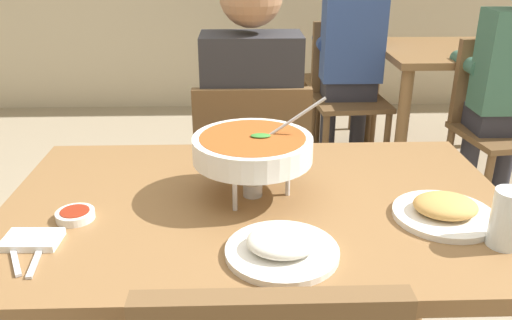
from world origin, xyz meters
The scene contains 17 objects.
dining_table_main centered at (0.00, 0.00, 0.65)m, with size 1.28×0.81×0.77m.
chair_diner_main centered at (0.00, 0.69, 0.51)m, with size 0.44×0.44×0.90m.
diner_main centered at (0.00, 0.72, 0.75)m, with size 0.40×0.45×1.31m.
curry_bowl centered at (-0.01, 0.04, 0.89)m, with size 0.33×0.30×0.26m.
rice_plate centered at (0.04, -0.24, 0.79)m, with size 0.24×0.24×0.06m.
appetizer_plate centered at (0.44, -0.10, 0.79)m, with size 0.24×0.24×0.06m.
sauce_dish centered at (-0.43, -0.08, 0.78)m, with size 0.09×0.09×0.02m.
napkin_folded centered at (-0.50, -0.18, 0.77)m, with size 0.12×0.08×0.02m, color white.
fork_utensil centered at (-0.52, -0.23, 0.77)m, with size 0.01×0.17×0.01m, color silver.
spoon_utensil centered at (-0.47, -0.23, 0.77)m, with size 0.01×0.17×0.01m, color silver.
drink_glass centered at (0.52, -0.22, 0.82)m, with size 0.07×0.07×0.13m.
dining_table_far centered at (1.32, 1.95, 0.63)m, with size 1.00×0.80×0.77m.
chair_bg_left centered at (0.64, 2.04, 0.51)m, with size 0.47×0.47×0.90m.
chair_bg_middle centered at (1.32, 1.43, 0.51)m, with size 0.50×0.50×0.90m.
chair_bg_right centered at (0.75, 2.46, 0.51)m, with size 0.49×0.49×0.90m.
patron_bg_left centered at (0.64, 2.01, 0.75)m, with size 0.40×0.45×1.31m.
patron_bg_middle centered at (1.32, 1.37, 0.75)m, with size 0.40×0.45×1.31m.
Camera 1 is at (-0.04, -1.17, 1.38)m, focal length 36.76 mm.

